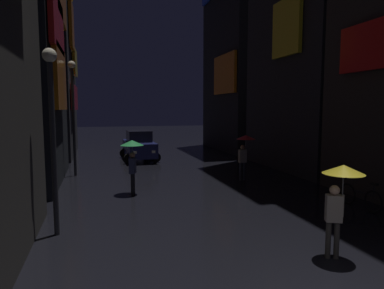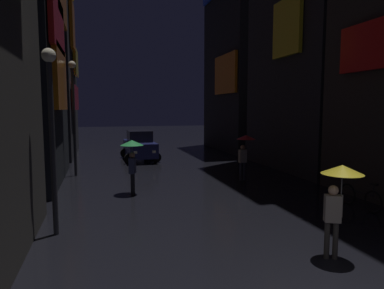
# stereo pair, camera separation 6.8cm
# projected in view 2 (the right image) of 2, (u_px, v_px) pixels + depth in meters

# --- Properties ---
(building_left_mid) EXTENTS (4.25, 7.19, 14.60)m
(building_left_mid) POSITION_uv_depth(u_px,v_px,m) (7.00, 15.00, 14.54)
(building_left_mid) COLOR black
(building_left_mid) RESTS_ON ground
(building_left_far) EXTENTS (4.25, 8.00, 15.07)m
(building_left_far) POSITION_uv_depth(u_px,v_px,m) (42.00, 47.00, 23.53)
(building_left_far) COLOR #232328
(building_left_far) RESTS_ON ground
(building_right_far) EXTENTS (4.25, 8.06, 18.84)m
(building_right_far) POSITION_uv_depth(u_px,v_px,m) (243.00, 32.00, 27.27)
(building_right_far) COLOR black
(building_right_far) RESTS_ON ground
(pedestrian_midstreet_centre_green) EXTENTS (0.90, 0.90, 2.12)m
(pedestrian_midstreet_centre_green) POSITION_uv_depth(u_px,v_px,m) (132.00, 152.00, 13.26)
(pedestrian_midstreet_centre_green) COLOR black
(pedestrian_midstreet_centre_green) RESTS_ON ground
(pedestrian_foreground_right_yellow) EXTENTS (0.90, 0.90, 2.12)m
(pedestrian_foreground_right_yellow) POSITION_uv_depth(u_px,v_px,m) (339.00, 185.00, 7.51)
(pedestrian_foreground_right_yellow) COLOR #38332D
(pedestrian_foreground_right_yellow) RESTS_ON ground
(pedestrian_midstreet_left_red) EXTENTS (0.90, 0.90, 2.12)m
(pedestrian_midstreet_left_red) POSITION_uv_depth(u_px,v_px,m) (245.00, 145.00, 15.82)
(pedestrian_midstreet_left_red) COLOR #2D2D38
(pedestrian_midstreet_left_red) RESTS_ON ground
(bicycle_parked_at_storefront) EXTENTS (0.17, 1.82, 0.96)m
(bicycle_parked_at_storefront) POSITION_uv_depth(u_px,v_px,m) (360.00, 197.00, 11.50)
(bicycle_parked_at_storefront) COLOR black
(bicycle_parked_at_storefront) RESTS_ON ground
(car_distant) EXTENTS (2.34, 4.19, 1.92)m
(car_distant) POSITION_uv_depth(u_px,v_px,m) (140.00, 146.00, 22.12)
(car_distant) COLOR navy
(car_distant) RESTS_ON ground
(streetlamp_left_near) EXTENTS (0.36, 0.36, 4.87)m
(streetlamp_left_near) POSITION_uv_depth(u_px,v_px,m) (51.00, 118.00, 8.80)
(streetlamp_left_near) COLOR #2D2D33
(streetlamp_left_near) RESTS_ON ground
(streetlamp_left_far) EXTENTS (0.36, 0.36, 5.63)m
(streetlamp_left_far) POSITION_uv_depth(u_px,v_px,m) (73.00, 105.00, 16.72)
(streetlamp_left_far) COLOR #2D2D33
(streetlamp_left_far) RESTS_ON ground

